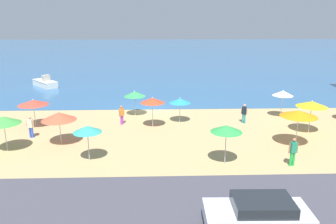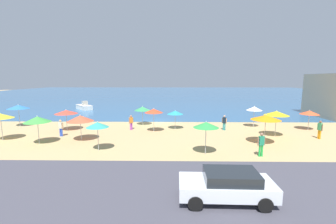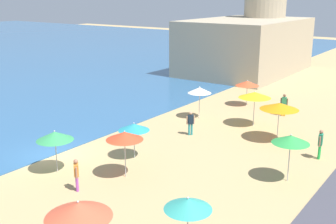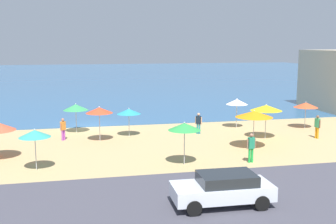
{
  "view_description": "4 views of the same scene",
  "coord_description": "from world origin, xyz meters",
  "views": [
    {
      "loc": [
        0.62,
        -30.35,
        8.41
      ],
      "look_at": [
        1.48,
        -5.0,
        1.17
      ],
      "focal_mm": 35.0,
      "sensor_mm": 36.0,
      "label": 1
    },
    {
      "loc": [
        2.16,
        -28.48,
        5.59
      ],
      "look_at": [
        1.69,
        -2.58,
        1.69
      ],
      "focal_mm": 24.0,
      "sensor_mm": 36.0,
      "label": 2
    },
    {
      "loc": [
        -14.84,
        -18.83,
        9.18
      ],
      "look_at": [
        6.83,
        -3.37,
        1.65
      ],
      "focal_mm": 45.0,
      "sensor_mm": 36.0,
      "label": 3
    },
    {
      "loc": [
        -1.29,
        -35.08,
        6.88
      ],
      "look_at": [
        6.62,
        0.97,
        0.89
      ],
      "focal_mm": 45.0,
      "sensor_mm": 36.0,
      "label": 4
    }
  ],
  "objects": [
    {
      "name": "beach_umbrella_4",
      "position": [
        -3.58,
        -11.66,
        2.05
      ],
      "size": [
        1.73,
        1.73,
        2.32
      ],
      "color": "#B2B2B7",
      "rests_on": "ground_plane"
    },
    {
      "name": "beach_umbrella_12",
      "position": [
        2.51,
        -4.07,
        1.87
      ],
      "size": [
        1.8,
        1.8,
        2.14
      ],
      "color": "#B2B2B7",
      "rests_on": "ground_plane"
    },
    {
      "name": "bather_2",
      "position": [
        15.88,
        -7.9,
        0.97
      ],
      "size": [
        0.29,
        0.56,
        1.73
      ],
      "color": "orange",
      "rests_on": "ground_plane"
    },
    {
      "name": "beach_umbrella_8",
      "position": [
        0.25,
        -5.36,
        2.24
      ],
      "size": [
        1.91,
        1.91,
        2.52
      ],
      "color": "#B2B2B7",
      "rests_on": "ground_plane"
    },
    {
      "name": "parked_car_0",
      "position": [
        4.68,
        -18.85,
        0.81
      ],
      "size": [
        4.29,
        2.03,
        1.39
      ],
      "color": "silver",
      "rests_on": "coastal_road"
    },
    {
      "name": "coastal_road",
      "position": [
        0.0,
        -18.0,
        0.03
      ],
      "size": [
        80.0,
        8.0,
        0.06
      ],
      "primitive_type": "cube",
      "color": "#44434D",
      "rests_on": "ground_plane"
    },
    {
      "name": "beach_umbrella_10",
      "position": [
        4.65,
        -12.37,
        2.23
      ],
      "size": [
        1.87,
        1.87,
        2.51
      ],
      "color": "#B2B2B7",
      "rests_on": "ground_plane"
    },
    {
      "name": "bather_3",
      "position": [
        7.83,
        -4.5,
        0.92
      ],
      "size": [
        0.45,
        0.41,
        1.64
      ],
      "color": "teal",
      "rests_on": "ground_plane"
    },
    {
      "name": "sea",
      "position": [
        0.0,
        55.0,
        0.03
      ],
      "size": [
        150.0,
        110.0,
        0.05
      ],
      "primitive_type": "cube",
      "color": "#306191",
      "rests_on": "ground_plane"
    },
    {
      "name": "bather_4",
      "position": [
        8.57,
        -12.79,
        0.98
      ],
      "size": [
        0.57,
        0.27,
        1.74
      ],
      "color": "green",
      "rests_on": "ground_plane"
    },
    {
      "name": "beach_umbrella_11",
      "position": [
        -1.38,
        -1.96,
        2.01
      ],
      "size": [
        1.94,
        1.94,
        2.31
      ],
      "color": "#B2B2B7",
      "rests_on": "ground_plane"
    },
    {
      "name": "ground_plane",
      "position": [
        0.0,
        0.0,
        0.0
      ],
      "size": [
        160.0,
        160.0,
        0.0
      ],
      "primitive_type": "plane",
      "color": "tan"
    },
    {
      "name": "beach_umbrella_5",
      "position": [
        11.57,
        -2.9,
        2.17
      ],
      "size": [
        1.77,
        1.77,
        2.47
      ],
      "color": "#B2B2B7",
      "rests_on": "ground_plane"
    },
    {
      "name": "beach_umbrella_3",
      "position": [
        12.18,
        -7.07,
        2.28
      ],
      "size": [
        2.29,
        2.29,
        2.56
      ],
      "color": "#B2B2B7",
      "rests_on": "ground_plane"
    },
    {
      "name": "bather_1",
      "position": [
        -2.31,
        -4.51,
        0.9
      ],
      "size": [
        0.41,
        0.45,
        1.62
      ],
      "color": "#A949B0",
      "rests_on": "ground_plane"
    },
    {
      "name": "beach_umbrella_13",
      "position": [
        17.05,
        -4.22,
        1.93
      ],
      "size": [
        1.96,
        1.96,
        2.2
      ],
      "color": "#B2B2B7",
      "rests_on": "ground_plane"
    },
    {
      "name": "beach_umbrella_2",
      "position": [
        10.09,
        -9.68,
        2.32
      ],
      "size": [
        2.45,
        2.45,
        2.6
      ],
      "color": "#B2B2B7",
      "rests_on": "ground_plane"
    }
  ]
}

